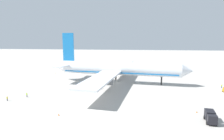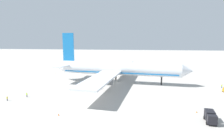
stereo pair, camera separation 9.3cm
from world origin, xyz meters
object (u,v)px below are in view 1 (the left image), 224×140
at_px(ground_worker_3, 27,95).
at_px(traffic_cone_0, 55,73).
at_px(baggage_cart_0, 180,69).
at_px(airliner, 117,69).
at_px(ground_worker_1, 7,99).
at_px(service_truck_0, 210,116).
at_px(ground_worker_4, 222,86).
at_px(traffic_cone_1, 59,114).
at_px(traffic_cone_2, 197,112).

xyz_separation_m(ground_worker_3, traffic_cone_0, (-11.07, 49.29, -0.59)).
distance_m(baggage_cart_0, ground_worker_3, 103.68).
bearing_deg(airliner, ground_worker_1, -135.65).
height_order(service_truck_0, ground_worker_1, service_truck_0).
xyz_separation_m(ground_worker_4, traffic_cone_0, (-88.85, 24.74, -0.55)).
relative_size(service_truck_0, ground_worker_3, 3.39).
bearing_deg(ground_worker_1, traffic_cone_0, 97.13).
height_order(ground_worker_1, ground_worker_4, ground_worker_1).
xyz_separation_m(airliner, ground_worker_4, (47.36, -4.29, -6.14)).
bearing_deg(traffic_cone_1, traffic_cone_2, 10.81).
bearing_deg(service_truck_0, ground_worker_3, 166.91).
bearing_deg(baggage_cart_0, traffic_cone_1, -119.52).
bearing_deg(airliner, traffic_cone_0, 153.76).
distance_m(ground_worker_1, ground_worker_4, 87.23).
bearing_deg(traffic_cone_0, service_truck_0, -41.75).
relative_size(ground_worker_1, traffic_cone_1, 3.05).
bearing_deg(traffic_cone_2, airliner, 127.44).
height_order(baggage_cart_0, traffic_cone_0, baggage_cart_0).
relative_size(ground_worker_3, traffic_cone_2, 3.09).
bearing_deg(ground_worker_3, traffic_cone_2, -7.33).
distance_m(service_truck_0, traffic_cone_1, 40.89).
xyz_separation_m(ground_worker_1, traffic_cone_2, (62.51, -2.43, -0.58)).
relative_size(traffic_cone_0, traffic_cone_1, 1.00).
relative_size(ground_worker_3, traffic_cone_1, 3.09).
height_order(ground_worker_4, traffic_cone_0, ground_worker_4).
distance_m(airliner, service_truck_0, 52.09).
bearing_deg(service_truck_0, traffic_cone_1, -178.42).
bearing_deg(ground_worker_4, airliner, 174.82).
height_order(airliner, ground_worker_3, airliner).
xyz_separation_m(airliner, ground_worker_3, (-30.42, -28.84, -6.10)).
bearing_deg(ground_worker_3, traffic_cone_0, 102.66).
bearing_deg(traffic_cone_1, traffic_cone_0, 114.97).
relative_size(traffic_cone_0, traffic_cone_2, 1.00).
xyz_separation_m(airliner, ground_worker_1, (-34.69, -33.91, -6.12)).
relative_size(baggage_cart_0, traffic_cone_1, 5.82).
xyz_separation_m(ground_worker_4, traffic_cone_1, (-58.91, -39.56, -0.55)).
height_order(baggage_cart_0, ground_worker_4, ground_worker_4).
xyz_separation_m(baggage_cart_0, ground_worker_1, (-74.71, -81.15, 0.20)).
bearing_deg(traffic_cone_0, airliner, -26.24).
distance_m(airliner, ground_worker_1, 48.90).
distance_m(ground_worker_3, traffic_cone_0, 50.53).
distance_m(baggage_cart_0, ground_worker_1, 110.30).
relative_size(service_truck_0, ground_worker_1, 3.43).
distance_m(airliner, traffic_cone_2, 46.25).
height_order(ground_worker_4, traffic_cone_2, ground_worker_4).
bearing_deg(traffic_cone_1, ground_worker_4, 33.89).
relative_size(ground_worker_4, traffic_cone_2, 2.96).
relative_size(ground_worker_1, traffic_cone_2, 3.05).
relative_size(ground_worker_1, ground_worker_4, 1.03).
height_order(airliner, traffic_cone_0, airliner).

